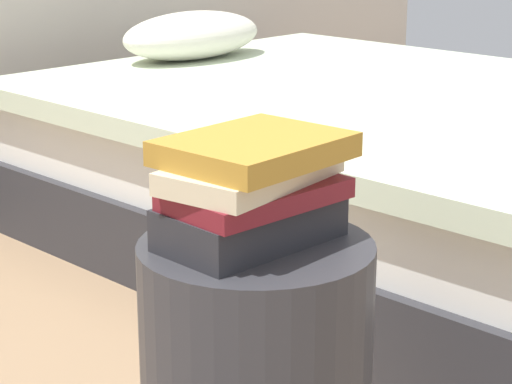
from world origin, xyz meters
name	(u,v)px	position (x,y,z in m)	size (l,w,h in m)	color
bed	(374,165)	(1.27, 0.65, 0.23)	(1.64, 2.08, 0.62)	#2D2D33
book_charcoal	(251,222)	(0.00, 0.01, 0.52)	(0.27, 0.15, 0.06)	#28282D
book_maroon	(255,194)	(0.00, 0.00, 0.57)	(0.26, 0.16, 0.03)	maroon
book_cream	(252,172)	(0.00, 0.01, 0.60)	(0.27, 0.15, 0.03)	beige
book_ochre	(255,149)	(0.01, 0.01, 0.63)	(0.26, 0.20, 0.04)	#B7842D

